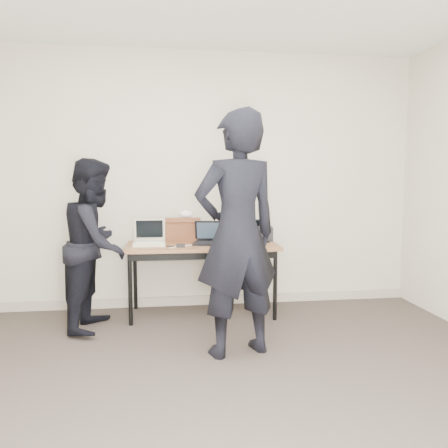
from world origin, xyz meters
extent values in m
cube|color=#3C332E|center=(0.00, 0.00, -0.03)|extent=(4.50, 4.50, 0.05)
cube|color=#C0B79F|center=(0.00, 2.27, 1.35)|extent=(4.50, 0.05, 2.70)
cube|color=brown|center=(-0.08, 1.90, 0.70)|extent=(1.51, 0.68, 0.03)
cylinder|color=black|center=(-0.78, 1.65, 0.34)|extent=(0.04, 0.04, 0.68)
cylinder|color=black|center=(0.60, 1.63, 0.34)|extent=(0.04, 0.04, 0.68)
cylinder|color=black|center=(-0.77, 2.18, 0.34)|extent=(0.04, 0.04, 0.68)
cylinder|color=black|center=(0.61, 2.16, 0.34)|extent=(0.04, 0.04, 0.68)
cube|color=black|center=(-0.09, 1.62, 0.64)|extent=(1.40, 0.04, 0.06)
cube|color=beige|center=(-0.60, 1.89, 0.74)|extent=(0.31, 0.26, 0.04)
cube|color=beige|center=(-0.60, 1.86, 0.76)|extent=(0.26, 0.15, 0.01)
cube|color=beige|center=(-0.61, 2.04, 0.86)|extent=(0.31, 0.05, 0.22)
cube|color=black|center=(-0.61, 2.03, 0.86)|extent=(0.27, 0.04, 0.18)
cube|color=beige|center=(-0.60, 2.02, 0.76)|extent=(0.28, 0.02, 0.02)
cube|color=black|center=(-0.03, 1.86, 0.73)|extent=(0.33, 0.27, 0.02)
cube|color=black|center=(-0.03, 1.84, 0.74)|extent=(0.26, 0.16, 0.01)
cube|color=black|center=(0.00, 2.00, 0.84)|extent=(0.30, 0.12, 0.21)
cube|color=#26333F|center=(0.00, 1.99, 0.84)|extent=(0.26, 0.09, 0.17)
cube|color=black|center=(-0.01, 1.97, 0.74)|extent=(0.26, 0.06, 0.01)
cube|color=black|center=(0.44, 1.97, 0.73)|extent=(0.34, 0.27, 0.02)
cube|color=black|center=(0.44, 1.95, 0.74)|extent=(0.26, 0.16, 0.01)
cube|color=black|center=(0.41, 2.11, 0.84)|extent=(0.31, 0.13, 0.20)
cube|color=black|center=(0.41, 2.10, 0.84)|extent=(0.27, 0.10, 0.16)
cube|color=black|center=(0.42, 2.08, 0.74)|extent=(0.27, 0.06, 0.01)
cube|color=#592D17|center=(-0.26, 2.12, 0.84)|extent=(0.36, 0.17, 0.24)
cube|color=#592D17|center=(-0.26, 2.06, 0.94)|extent=(0.36, 0.08, 0.07)
cube|color=#592D17|center=(-0.10, 2.12, 0.82)|extent=(0.02, 0.10, 0.02)
ellipsoid|color=white|center=(-0.23, 2.12, 1.00)|extent=(0.14, 0.11, 0.08)
cube|color=black|center=(0.55, 2.08, 0.79)|extent=(0.28, 0.24, 0.15)
cube|color=black|center=(-0.30, 1.72, 0.74)|extent=(0.08, 0.05, 0.03)
cube|color=black|center=(0.22, 1.92, 0.72)|extent=(0.32, 0.12, 0.01)
cube|color=black|center=(-0.50, 1.84, 0.72)|extent=(0.28, 0.19, 0.01)
cube|color=black|center=(0.06, 2.13, 0.72)|extent=(0.25, 0.06, 0.01)
cube|color=black|center=(0.44, 1.98, 0.72)|extent=(0.13, 0.24, 0.01)
cube|color=silver|center=(-0.29, 1.76, 0.72)|extent=(0.24, 0.17, 0.01)
imported|color=black|center=(0.11, 0.87, 0.95)|extent=(0.79, 0.64, 1.89)
imported|color=black|center=(-1.08, 1.65, 0.78)|extent=(0.69, 0.83, 1.55)
cube|color=#A69989|center=(0.00, 2.23, 0.05)|extent=(4.50, 0.03, 0.10)
camera|label=1|loc=(-0.43, -2.41, 1.38)|focal=35.00mm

